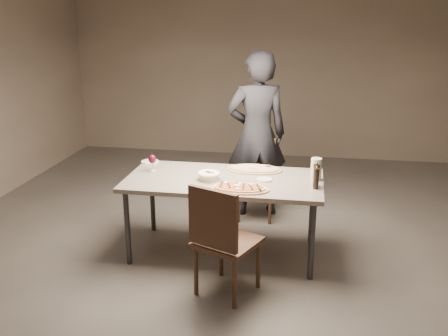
% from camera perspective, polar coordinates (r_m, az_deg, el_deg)
% --- Properties ---
extents(room, '(7.00, 7.00, 7.00)m').
position_cam_1_polar(room, '(4.42, 0.00, 6.81)').
color(room, '#57504A').
rests_on(room, ground).
extents(dining_table, '(1.80, 0.90, 0.75)m').
position_cam_1_polar(dining_table, '(4.61, 0.00, -1.86)').
color(dining_table, gray).
rests_on(dining_table, ground).
extents(zucchini_pizza, '(0.51, 0.28, 0.05)m').
position_cam_1_polar(zucchini_pizza, '(4.29, 1.80, -2.29)').
color(zucchini_pizza, tan).
rests_on(zucchini_pizza, dining_table).
extents(ham_pizza, '(0.53, 0.29, 0.04)m').
position_cam_1_polar(ham_pizza, '(4.81, 3.48, -0.12)').
color(ham_pizza, tan).
rests_on(ham_pizza, dining_table).
extents(bread_basket, '(0.21, 0.21, 0.07)m').
position_cam_1_polar(bread_basket, '(4.54, -1.75, -0.82)').
color(bread_basket, beige).
rests_on(bread_basket, dining_table).
extents(oil_dish, '(0.14, 0.14, 0.02)m').
position_cam_1_polar(oil_dish, '(4.54, 4.64, -1.32)').
color(oil_dish, white).
rests_on(oil_dish, dining_table).
extents(pepper_mill_left, '(0.06, 0.06, 0.22)m').
position_cam_1_polar(pepper_mill_left, '(4.42, 10.49, -0.78)').
color(pepper_mill_left, black).
rests_on(pepper_mill_left, dining_table).
extents(pepper_mill_right, '(0.05, 0.05, 0.20)m').
position_cam_1_polar(pepper_mill_right, '(4.36, 10.49, -1.16)').
color(pepper_mill_right, black).
rests_on(pepper_mill_right, dining_table).
extents(carafe, '(0.10, 0.10, 0.20)m').
position_cam_1_polar(carafe, '(4.59, 10.48, -0.13)').
color(carafe, silver).
rests_on(carafe, dining_table).
extents(wine_glass, '(0.07, 0.07, 0.16)m').
position_cam_1_polar(wine_glass, '(4.81, -8.21, 0.95)').
color(wine_glass, silver).
rests_on(wine_glass, dining_table).
extents(side_plate, '(0.18, 0.18, 0.01)m').
position_cam_1_polar(side_plate, '(5.13, -8.45, 0.72)').
color(side_plate, white).
rests_on(side_plate, dining_table).
extents(chair_near, '(0.60, 0.60, 0.96)m').
position_cam_1_polar(chair_near, '(3.95, -0.30, -7.75)').
color(chair_near, '#41291B').
rests_on(chair_near, ground).
extents(chair_far, '(0.43, 0.43, 0.88)m').
position_cam_1_polar(chair_far, '(5.57, 3.76, -0.60)').
color(chair_far, '#41291B').
rests_on(chair_far, ground).
extents(diner, '(0.77, 0.61, 1.84)m').
position_cam_1_polar(diner, '(5.52, 3.77, 3.82)').
color(diner, black).
rests_on(diner, ground).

